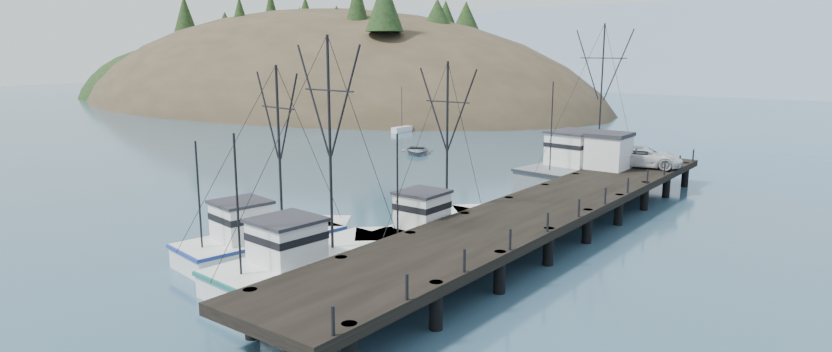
{
  "coord_description": "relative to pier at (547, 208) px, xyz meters",
  "views": [
    {
      "loc": [
        30.78,
        -18.82,
        10.98
      ],
      "look_at": [
        4.12,
        15.98,
        2.5
      ],
      "focal_mm": 28.0,
      "sensor_mm": 36.0,
      "label": 1
    }
  ],
  "objects": [
    {
      "name": "ground",
      "position": [
        -14.0,
        -16.0,
        -1.69
      ],
      "size": [
        400.0,
        400.0,
        0.0
      ],
      "primitive_type": "plane",
      "color": "#2C4C62",
      "rests_on": "ground"
    },
    {
      "name": "pier",
      "position": [
        0.0,
        0.0,
        0.0
      ],
      "size": [
        6.0,
        44.0,
        2.0
      ],
      "color": "black",
      "rests_on": "ground"
    },
    {
      "name": "headland",
      "position": [
        -88.95,
        62.61,
        -6.24
      ],
      "size": [
        134.8,
        78.0,
        51.0
      ],
      "color": "#382D1E",
      "rests_on": "ground"
    },
    {
      "name": "distant_ridge",
      "position": [
        -4.0,
        154.0,
        -1.69
      ],
      "size": [
        360.0,
        40.0,
        26.0
      ],
      "primitive_type": "cube",
      "color": "#9EB2C6",
      "rests_on": "ground"
    },
    {
      "name": "distant_ridge_far",
      "position": [
        -54.0,
        169.0,
        -1.69
      ],
      "size": [
        180.0,
        25.0,
        18.0
      ],
      "primitive_type": "cube",
      "color": "silver",
      "rests_on": "ground"
    },
    {
      "name": "moored_sailboats",
      "position": [
        -44.4,
        41.68,
        -1.36
      ],
      "size": [
        14.59,
        19.18,
        6.35
      ],
      "color": "white",
      "rests_on": "ground"
    },
    {
      "name": "trawler_near",
      "position": [
        -5.71,
        -13.61,
        -0.87
      ],
      "size": [
        4.7,
        12.08,
        12.09
      ],
      "color": "white",
      "rests_on": "ground"
    },
    {
      "name": "trawler_mid",
      "position": [
        -10.26,
        -12.82,
        -0.87
      ],
      "size": [
        4.96,
        10.69,
        10.61
      ],
      "color": "white",
      "rests_on": "ground"
    },
    {
      "name": "trawler_far",
      "position": [
        -4.41,
        -5.16,
        -0.87
      ],
      "size": [
        3.41,
        10.34,
        10.76
      ],
      "color": "white",
      "rests_on": "ground"
    },
    {
      "name": "work_vessel",
      "position": [
        -4.45,
        16.74,
        -0.46
      ],
      "size": [
        6.58,
        16.45,
        13.58
      ],
      "color": "slate",
      "rests_on": "ground"
    },
    {
      "name": "pier_shed",
      "position": [
        -1.5,
        13.55,
        1.73
      ],
      "size": [
        3.0,
        3.2,
        2.8
      ],
      "color": "silver",
      "rests_on": "pier"
    },
    {
      "name": "pickup_truck",
      "position": [
        0.44,
        15.84,
        1.12
      ],
      "size": [
        6.34,
        4.16,
        1.62
      ],
      "primitive_type": "imported",
      "rotation": [
        0.0,
        0.0,
        1.84
      ],
      "color": "silver",
      "rests_on": "pier"
    },
    {
      "name": "motorboat",
      "position": [
        -25.44,
        20.45,
        -1.69
      ],
      "size": [
        5.97,
        6.23,
        1.05
      ],
      "primitive_type": "imported",
      "rotation": [
        0.0,
        0.0,
        0.66
      ],
      "color": "slate",
      "rests_on": "ground"
    }
  ]
}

